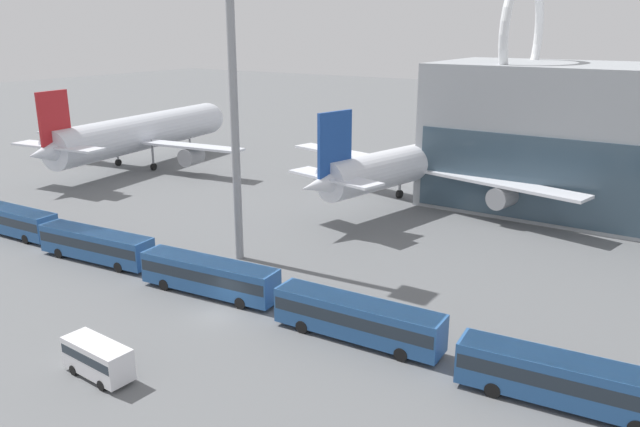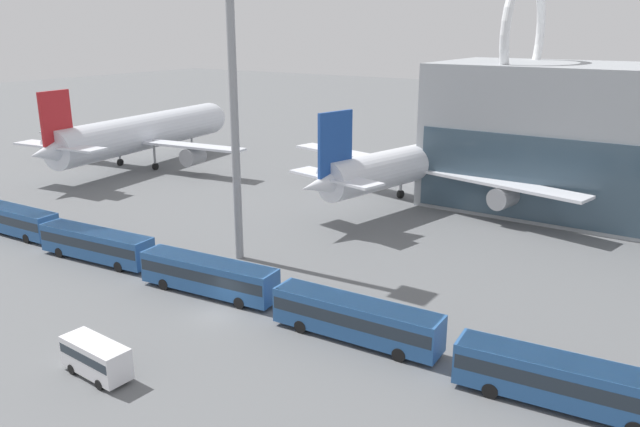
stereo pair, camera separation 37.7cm
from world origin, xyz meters
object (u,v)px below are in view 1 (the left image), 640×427
object	(u,v)px
airliner_at_gate_near	(138,134)
shuttle_bus_3	(357,317)
airliner_at_gate_far	(422,161)
floodlight_mast	(233,83)
shuttle_bus_0	(11,219)
shuttle_bus_1	(96,243)
service_van_foreground	(98,357)
shuttle_bus_2	(209,274)
shuttle_bus_4	(566,379)

from	to	relation	value
airliner_at_gate_near	shuttle_bus_3	bearing A→B (deg)	-125.59
airliner_at_gate_near	airliner_at_gate_far	distance (m)	47.44
shuttle_bus_3	floodlight_mast	size ratio (longest dim) A/B	0.48
airliner_at_gate_far	shuttle_bus_0	bearing A→B (deg)	151.72
airliner_at_gate_far	shuttle_bus_3	size ratio (longest dim) A/B	3.34
shuttle_bus_3	shuttle_bus_1	bearing A→B (deg)	177.73
shuttle_bus_0	shuttle_bus_3	xyz separation A→B (m)	(43.73, 0.02, 0.00)
shuttle_bus_1	floodlight_mast	bearing A→B (deg)	31.73
shuttle_bus_0	floodlight_mast	xyz separation A→B (m)	(25.60, 8.21, 15.17)
airliner_at_gate_far	service_van_foreground	distance (m)	50.90
shuttle_bus_3	airliner_at_gate_near	bearing A→B (deg)	149.41
shuttle_bus_0	service_van_foreground	size ratio (longest dim) A/B	2.43
shuttle_bus_2	shuttle_bus_4	bearing A→B (deg)	-6.10
shuttle_bus_0	airliner_at_gate_near	bearing A→B (deg)	113.34
airliner_at_gate_far	service_van_foreground	bearing A→B (deg)	-167.29
floodlight_mast	shuttle_bus_0	bearing A→B (deg)	-162.22
airliner_at_gate_far	shuttle_bus_1	xyz separation A→B (m)	(-17.18, -37.28, -3.54)
airliner_at_gate_near	shuttle_bus_1	bearing A→B (deg)	-144.11
shuttle_bus_2	shuttle_bus_4	size ratio (longest dim) A/B	1.00
airliner_at_gate_far	shuttle_bus_0	xyz separation A→B (m)	(-31.76, -37.17, -3.54)
airliner_at_gate_near	airliner_at_gate_far	world-z (taller)	airliner_at_gate_near
shuttle_bus_1	shuttle_bus_2	distance (m)	14.58
airliner_at_gate_near	airliner_at_gate_far	xyz separation A→B (m)	(47.10, 5.65, -0.06)
airliner_at_gate_far	shuttle_bus_1	distance (m)	41.20
shuttle_bus_0	shuttle_bus_3	distance (m)	43.73
shuttle_bus_2	service_van_foreground	xyz separation A→B (m)	(3.03, -13.69, -0.40)
shuttle_bus_2	shuttle_bus_4	xyz separation A→B (m)	(29.15, -0.37, 0.00)
service_van_foreground	floodlight_mast	bearing A→B (deg)	110.16
shuttle_bus_2	service_van_foreground	distance (m)	14.02
shuttle_bus_0	service_van_foreground	xyz separation A→B (m)	(32.18, -13.58, -0.40)
airliner_at_gate_near	floodlight_mast	distance (m)	48.51
airliner_at_gate_near	shuttle_bus_3	xyz separation A→B (m)	(59.07, -31.50, -3.59)
shuttle_bus_2	service_van_foreground	bearing A→B (deg)	-82.89
airliner_at_gate_far	service_van_foreground	xyz separation A→B (m)	(0.42, -50.75, -3.94)
shuttle_bus_4	service_van_foreground	bearing A→B (deg)	-158.17
shuttle_bus_0	shuttle_bus_3	world-z (taller)	same
airliner_at_gate_near	service_van_foreground	xyz separation A→B (m)	(47.53, -45.09, -4.00)
shuttle_bus_1	shuttle_bus_4	size ratio (longest dim) A/B	1.00
airliner_at_gate_far	floodlight_mast	size ratio (longest dim) A/B	1.61
airliner_at_gate_near	shuttle_bus_2	xyz separation A→B (m)	(44.50, -31.41, -3.59)
service_van_foreground	airliner_at_gate_far	bearing A→B (deg)	93.82
shuttle_bus_1	airliner_at_gate_far	bearing A→B (deg)	59.95
shuttle_bus_3	service_van_foreground	size ratio (longest dim) A/B	2.43
shuttle_bus_3	floodlight_mast	xyz separation A→B (m)	(-18.13, 8.19, 15.17)
airliner_at_gate_near	shuttle_bus_4	bearing A→B (deg)	-120.86
shuttle_bus_0	shuttle_bus_3	bearing A→B (deg)	-2.59
floodlight_mast	shuttle_bus_4	bearing A→B (deg)	-14.52
shuttle_bus_2	shuttle_bus_3	world-z (taller)	same
airliner_at_gate_near	service_van_foreground	size ratio (longest dim) A/B	8.00
airliner_at_gate_far	airliner_at_gate_near	bearing A→B (deg)	109.07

